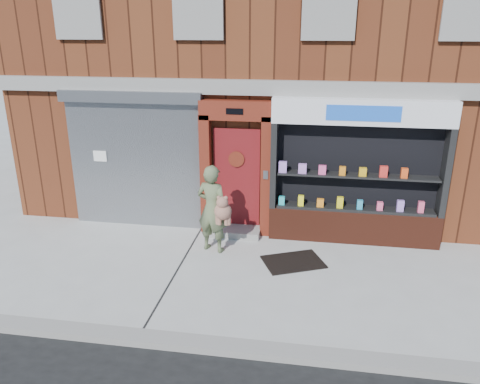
# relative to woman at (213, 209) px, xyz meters

# --- Properties ---
(ground) EXTENTS (80.00, 80.00, 0.00)m
(ground) POSITION_rel_woman_xyz_m (1.04, -0.89, -0.90)
(ground) COLOR #9E9E99
(ground) RESTS_ON ground
(curb) EXTENTS (60.00, 0.30, 0.12)m
(curb) POSITION_rel_woman_xyz_m (1.04, -3.04, -0.84)
(curb) COLOR gray
(curb) RESTS_ON ground
(building) EXTENTS (12.00, 8.16, 8.00)m
(building) POSITION_rel_woman_xyz_m (1.04, 5.10, 3.10)
(building) COLOR #512312
(building) RESTS_ON ground
(shutter_bay) EXTENTS (3.10, 0.30, 3.04)m
(shutter_bay) POSITION_rel_woman_xyz_m (-1.96, 1.04, 0.82)
(shutter_bay) COLOR gray
(shutter_bay) RESTS_ON ground
(red_door_bay) EXTENTS (1.52, 0.58, 2.90)m
(red_door_bay) POSITION_rel_woman_xyz_m (0.29, 0.97, 0.55)
(red_door_bay) COLOR #5D1B10
(red_door_bay) RESTS_ON ground
(pharmacy_bay) EXTENTS (3.50, 0.41, 3.00)m
(pharmacy_bay) POSITION_rel_woman_xyz_m (2.79, 0.92, 0.47)
(pharmacy_bay) COLOR #532013
(pharmacy_bay) RESTS_ON ground
(woman) EXTENTS (0.79, 0.62, 1.80)m
(woman) POSITION_rel_woman_xyz_m (0.00, 0.00, 0.00)
(woman) COLOR #596643
(woman) RESTS_ON ground
(doormat) EXTENTS (1.33, 1.16, 0.03)m
(doormat) POSITION_rel_woman_xyz_m (1.62, -0.28, -0.89)
(doormat) COLOR black
(doormat) RESTS_ON ground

